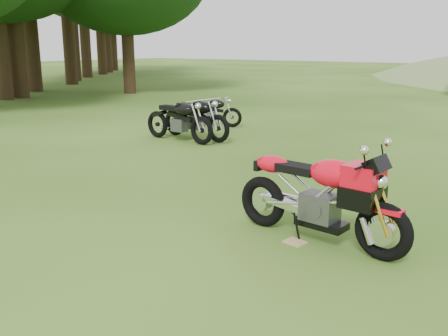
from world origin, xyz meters
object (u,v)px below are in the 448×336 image
Objects in this scene: vintage_moto_c at (211,111)px; vintage_moto_d at (196,117)px; vintage_moto_b at (179,119)px; plywood_board at (295,242)px; sport_motorcycle at (319,189)px.

vintage_moto_d reaches higher than vintage_moto_c.
vintage_moto_d is (0.14, 0.45, 0.01)m from vintage_moto_b.
plywood_board is at bearing -68.77° from vintage_moto_c.
sport_motorcycle is 8.44m from vintage_moto_c.
vintage_moto_b is 1.20× the size of vintage_moto_c.
vintage_moto_d is at bearing 74.96° from vintage_moto_b.
plywood_board is 8.46m from vintage_moto_c.
plywood_board is 6.68m from vintage_moto_d.
sport_motorcycle reaches higher than vintage_moto_d.
vintage_moto_c is 0.81× the size of vintage_moto_d.
vintage_moto_c is at bearing 122.44° from vintage_moto_d.
vintage_moto_c is (-0.75, 2.14, -0.09)m from vintage_moto_b.
sport_motorcycle is 1.04× the size of vintage_moto_b.
vintage_moto_d is (0.89, -1.69, 0.10)m from vintage_moto_c.
sport_motorcycle is 0.67m from plywood_board.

